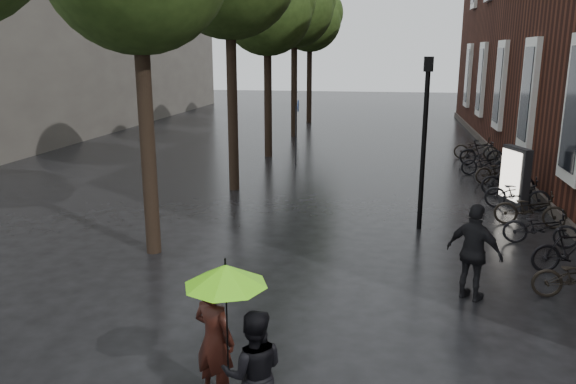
% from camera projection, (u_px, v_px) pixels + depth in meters
% --- Properties ---
extents(bg_building, '(16.00, 30.00, 14.00)m').
position_uv_depth(bg_building, '(9.00, 6.00, 33.94)').
color(bg_building, '#47423D').
rests_on(bg_building, ground).
extents(person_burgundy, '(0.71, 0.60, 1.65)m').
position_uv_depth(person_burgundy, '(214.00, 340.00, 7.07)').
color(person_burgundy, black).
rests_on(person_burgundy, ground).
extents(person_black, '(0.87, 0.75, 1.54)m').
position_uv_depth(person_black, '(254.00, 373.00, 6.42)').
color(person_black, black).
rests_on(person_black, ground).
extents(lime_umbrella, '(1.02, 1.02, 1.50)m').
position_uv_depth(lime_umbrella, '(226.00, 275.00, 6.59)').
color(lime_umbrella, black).
rests_on(lime_umbrella, ground).
extents(pedestrian_walking, '(1.10, 0.94, 1.77)m').
position_uv_depth(pedestrian_walking, '(474.00, 253.00, 9.95)').
color(pedestrian_walking, black).
rests_on(pedestrian_walking, ground).
extents(parked_bicycles, '(1.98, 14.55, 1.00)m').
position_uv_depth(parked_bicycles, '(508.00, 185.00, 16.86)').
color(parked_bicycles, black).
rests_on(parked_bicycles, ground).
extents(ad_lightbox, '(0.27, 1.14, 1.72)m').
position_uv_depth(ad_lightbox, '(515.00, 177.00, 16.09)').
color(ad_lightbox, black).
rests_on(ad_lightbox, ground).
extents(lamp_post, '(0.22, 0.22, 4.24)m').
position_uv_depth(lamp_post, '(425.00, 127.00, 13.55)').
color(lamp_post, black).
rests_on(lamp_post, ground).
extents(cycle_sign, '(0.13, 0.46, 2.52)m').
position_uv_depth(cycle_sign, '(297.00, 122.00, 21.98)').
color(cycle_sign, '#262628').
rests_on(cycle_sign, ground).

